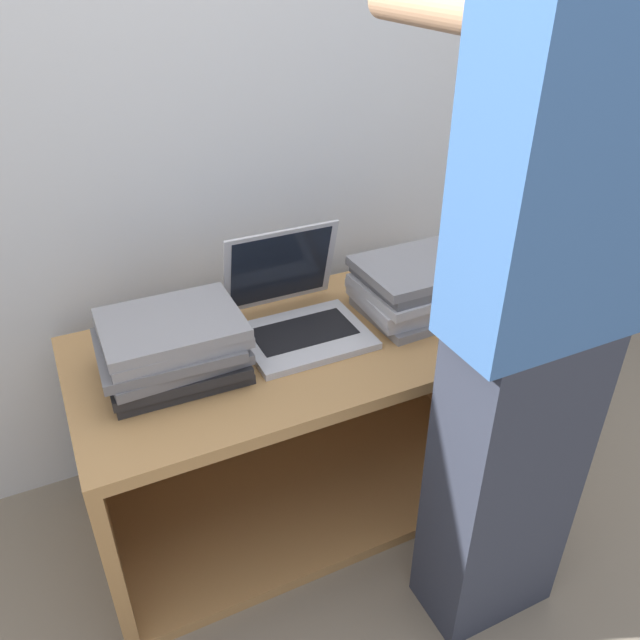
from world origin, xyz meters
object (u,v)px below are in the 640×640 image
laptop_stack_right (419,287)px  person (537,310)px  laptop_open (297,313)px  laptop_stack_left (172,347)px

laptop_stack_right → person: size_ratio=0.20×
laptop_stack_right → laptop_open: bearing=171.4°
laptop_open → laptop_stack_left: 0.38m
laptop_open → person: (0.28, -0.61, 0.27)m
laptop_stack_left → person: size_ratio=0.20×
person → laptop_open: bearing=114.6°
laptop_open → laptop_stack_right: (0.38, -0.06, 0.03)m
person → laptop_stack_left: bearing=139.6°
laptop_stack_right → person: bearing=-100.0°
laptop_open → laptop_stack_left: bearing=-171.5°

